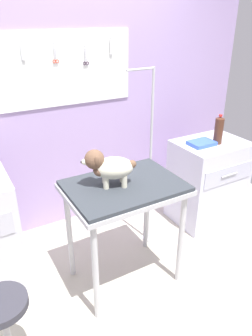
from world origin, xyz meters
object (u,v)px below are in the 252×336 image
object	(u,v)px
cabinet_right	(207,181)
soda_bottle	(219,130)
grooming_arm	(149,169)
stool	(3,316)
grooming_table	(124,196)
dog	(108,167)

from	to	relation	value
cabinet_right	soda_bottle	world-z (taller)	soda_bottle
grooming_arm	stool	xyz separation A→B (m)	(-1.41, -0.67, -0.29)
grooming_table	cabinet_right	world-z (taller)	grooming_table
dog	soda_bottle	xyz separation A→B (m)	(1.30, 0.26, -0.03)
dog	stool	size ratio (longest dim) A/B	0.65
grooming_arm	dog	bearing A→B (deg)	-152.10
dog	stool	xyz separation A→B (m)	(-0.87, -0.38, -0.57)
dog	cabinet_right	size ratio (longest dim) A/B	0.44
grooming_table	cabinet_right	size ratio (longest dim) A/B	1.02
grooming_table	stool	xyz separation A→B (m)	(-0.97, -0.34, -0.31)
dog	cabinet_right	world-z (taller)	dog
dog	cabinet_right	distance (m)	1.45
cabinet_right	stool	xyz separation A→B (m)	(-2.15, -0.69, 0.03)
grooming_arm	dog	world-z (taller)	grooming_arm
grooming_arm	cabinet_right	bearing A→B (deg)	1.80
grooming_table	grooming_arm	xyz separation A→B (m)	(0.43, 0.33, -0.02)
grooming_table	soda_bottle	xyz separation A→B (m)	(1.19, 0.30, 0.22)
cabinet_right	grooming_arm	bearing A→B (deg)	-178.20
grooming_arm	stool	world-z (taller)	grooming_arm
soda_bottle	grooming_table	bearing A→B (deg)	-165.86
grooming_table	soda_bottle	bearing A→B (deg)	14.14
cabinet_right	grooming_table	bearing A→B (deg)	-163.49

